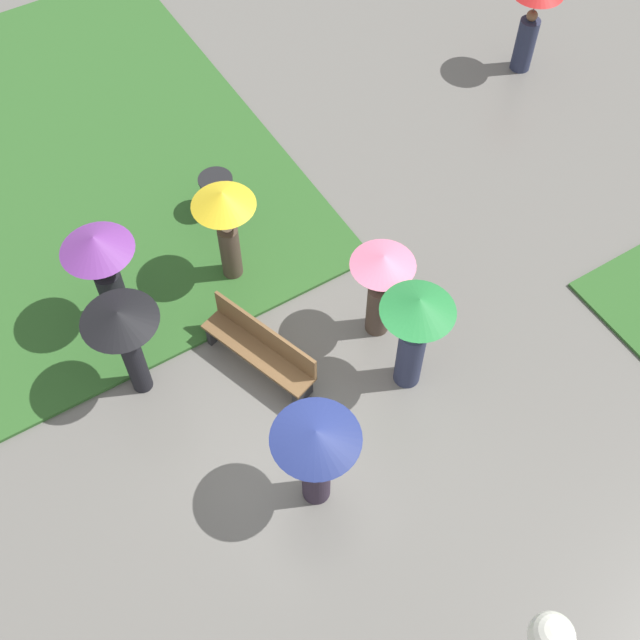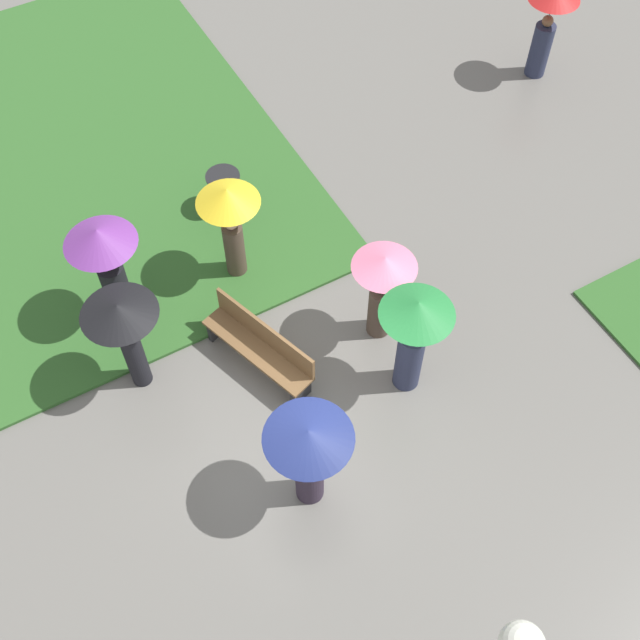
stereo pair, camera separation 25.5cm
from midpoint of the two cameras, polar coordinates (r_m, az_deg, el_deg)
name	(u,v)px [view 2 (the right image)]	position (r m, az deg, el deg)	size (l,w,h in m)	color
ground_plane	(299,437)	(11.46, -0.83, -8.33)	(90.00, 90.00, 0.00)	#66635E
lawn_patch_near	(46,164)	(15.39, -18.42, 10.49)	(9.59, 8.08, 0.06)	#2D5B26
park_bench	(261,345)	(11.68, -3.63, -1.80)	(1.93, 1.01, 0.90)	brown
trash_bin	(225,193)	(13.70, -6.25, 8.99)	(0.57, 0.57, 0.80)	#4C4C51
crowd_person_green	(414,330)	(10.84, 7.38, -0.70)	(1.02, 1.02, 1.98)	#282D47
crowd_person_yellow	(230,214)	(12.05, -5.83, 7.50)	(0.96, 0.96, 1.90)	#47382D
crowd_person_navy	(309,451)	(9.97, -0.06, -9.33)	(1.12, 1.12, 1.83)	#2D2333
crowd_person_pink	(383,284)	(11.49, 5.11, 2.55)	(0.94, 0.94, 1.74)	#47382D
crowd_person_purple	(106,258)	(11.82, -14.37, 4.28)	(1.05, 1.05, 1.98)	black
crowd_person_black	(124,326)	(11.02, -13.12, -0.46)	(1.05, 1.05, 1.87)	black
lone_walker_mid_plaza	(549,17)	(16.39, 16.43, 19.99)	(0.95, 0.95, 1.89)	#282D47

